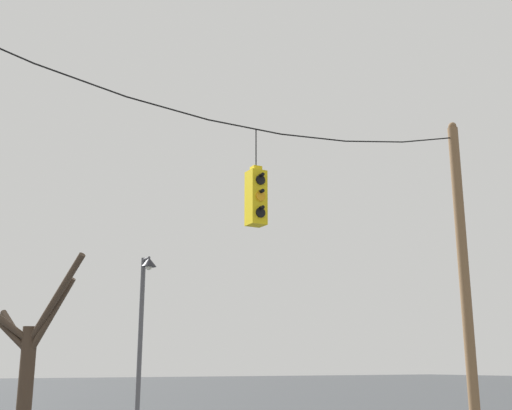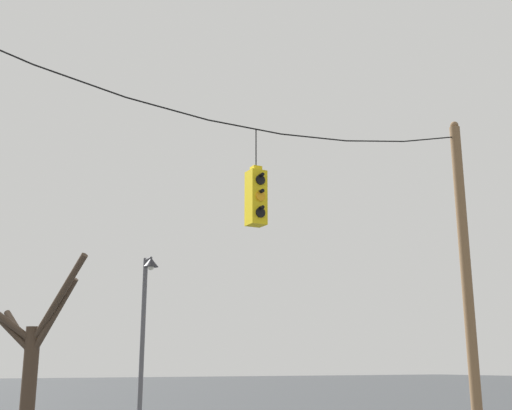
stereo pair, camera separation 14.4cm
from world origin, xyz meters
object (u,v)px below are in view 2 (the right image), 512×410
(street_lamp, at_px, (145,318))
(traffic_light_near_left_pole, at_px, (256,197))
(utility_pole_right, at_px, (467,282))
(bare_tree, at_px, (29,355))

(street_lamp, bearing_deg, traffic_light_near_left_pole, -84.27)
(utility_pole_right, distance_m, street_lamp, 7.93)
(utility_pole_right, height_order, bare_tree, utility_pole_right)
(utility_pole_right, relative_size, traffic_light_near_left_pole, 4.00)
(bare_tree, bearing_deg, traffic_light_near_left_pole, -69.25)
(traffic_light_near_left_pole, distance_m, street_lamp, 5.45)
(street_lamp, xyz_separation_m, bare_tree, (-2.35, 2.52, -0.90))
(traffic_light_near_left_pole, xyz_separation_m, bare_tree, (-2.85, 7.52, -2.99))
(utility_pole_right, height_order, traffic_light_near_left_pole, utility_pole_right)
(traffic_light_near_left_pole, height_order, street_lamp, traffic_light_near_left_pole)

